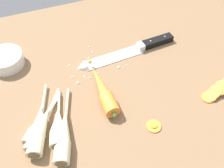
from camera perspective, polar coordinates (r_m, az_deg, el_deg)
The scene contains 12 objects.
ground_plane at distance 81.41cm, azimuth -0.50°, elevation -0.58°, with size 120.00×90.00×4.00cm, color brown.
chefs_knife at distance 88.06cm, azimuth 2.82°, elevation 6.75°, with size 34.85×5.70×4.18cm.
whole_carrot at distance 75.20cm, azimuth -1.89°, elevation -1.45°, with size 4.22×22.11×4.20cm.
parsnip_front at distance 70.75cm, azimuth -15.04°, elevation -9.10°, with size 12.76×18.34×4.00cm.
parsnip_mid_left at distance 70.86cm, azimuth -15.56°, elevation -9.16°, with size 9.36×22.32×4.00cm.
parsnip_mid_right at distance 69.98cm, azimuth -11.52°, elevation -8.93°, with size 6.69×17.63×4.00cm.
parsnip_back at distance 68.42cm, azimuth -10.32°, elevation -10.77°, with size 9.62×22.61×4.00cm.
parsnip_outer at distance 71.14cm, azimuth -15.29°, elevation -8.69°, with size 12.68×14.70×4.00cm.
carrot_slice_stack at distance 82.83cm, azimuth 22.33°, elevation -0.78°, with size 13.36×5.72×4.02cm.
carrot_slice_stray_near at distance 71.48cm, azimuth 8.93°, elevation -8.82°, with size 4.01×4.01×0.70cm.
prep_bowl at distance 89.93cm, azimuth -21.87°, elevation 4.90°, with size 11.00×11.00×4.00cm.
mince_crumbs at distance 83.92cm, azimuth -3.69°, elevation 3.71°, with size 18.00×14.95×0.90cm.
Camera 1 is at (-17.83, -48.65, 60.79)cm, focal length 42.64 mm.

